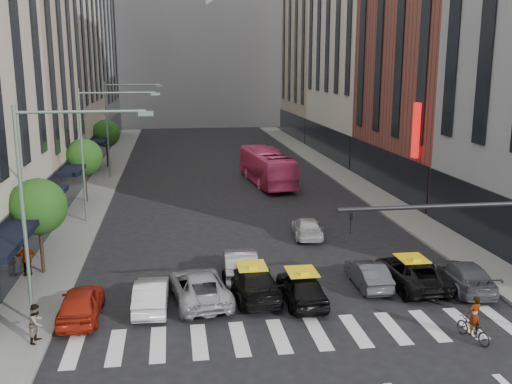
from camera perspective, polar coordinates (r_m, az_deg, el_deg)
name	(u,v)px	position (r m, az deg, el deg)	size (l,w,h in m)	color
ground	(312,352)	(22.53, 5.64, -15.66)	(160.00, 160.00, 0.00)	black
sidewalk_left	(97,191)	(50.76, -15.61, 0.09)	(3.00, 96.00, 0.15)	slate
sidewalk_right	(355,183)	(52.98, 9.88, 0.88)	(3.00, 96.00, 0.15)	slate
building_left_b	(10,47)	(48.74, -23.34, 13.18)	(8.00, 16.00, 24.00)	tan
building_left_d	(81,33)	(85.18, -17.14, 14.97)	(8.00, 18.00, 30.00)	gray
building_right_b	(436,36)	(51.25, 17.57, 14.65)	(8.00, 18.00, 26.00)	brown
building_right_d	(320,42)	(87.12, 6.39, 14.70)	(8.00, 18.00, 28.00)	tan
building_far	(197,22)	(104.60, -5.94, 16.54)	(30.00, 10.00, 36.00)	gray
tree_near	(38,207)	(30.80, -20.95, -1.38)	(2.88, 2.88, 4.95)	black
tree_mid	(84,157)	(46.26, -16.82, 3.34)	(2.88, 2.88, 4.95)	black
tree_far	(106,133)	(61.99, -14.77, 5.68)	(2.88, 2.88, 4.95)	black
streetlamp_near	(46,187)	(24.23, -20.26, 0.52)	(5.38, 0.25, 9.00)	gray
streetlamp_mid	(96,137)	(39.83, -15.72, 5.28)	(5.38, 0.25, 9.00)	gray
streetlamp_far	(117,117)	(55.65, -13.73, 7.33)	(5.38, 0.25, 9.00)	gray
liberty_sign	(416,130)	(43.25, 15.72, 5.95)	(0.30, 0.70, 4.00)	red
car_red	(81,303)	(25.89, -17.12, -10.57)	(1.67, 4.16, 1.42)	#9B1D0E
car_white_front	(151,294)	(26.16, -10.42, -10.03)	(1.43, 4.10, 1.35)	#B9B9B9
car_silver	(199,287)	(26.61, -5.71, -9.39)	(2.36, 5.13, 1.42)	#ADAEB3
taxi_left	(252,281)	(27.02, -0.44, -8.92)	(2.07, 5.09, 1.48)	black
taxi_center	(301,287)	(26.43, 4.57, -9.48)	(1.73, 4.30, 1.46)	black
car_grey_mid	(368,274)	(28.71, 11.16, -8.07)	(1.34, 3.85, 1.27)	#3A3C41
taxi_right	(411,272)	(29.21, 15.24, -7.77)	(2.34, 5.08, 1.41)	black
car_grey_curb	(463,275)	(29.65, 20.03, -7.84)	(1.91, 4.71, 1.37)	#484B51
car_row2_left	(240,264)	(29.19, -1.59, -7.21)	(1.61, 4.62, 1.52)	#AFAEB4
car_row2_right	(307,227)	(36.23, 5.13, -3.54)	(1.72, 4.22, 1.23)	#B8B8B8
bus	(267,167)	(52.02, 1.07, 2.52)	(2.63, 11.25, 3.13)	#EE4681
motorcycle	(473,329)	(24.62, 20.89, -12.72)	(0.61, 1.76, 0.93)	black
rider	(476,299)	(24.13, 21.12, -9.99)	(0.59, 0.38, 1.60)	gray
pedestrian_near	(37,323)	(24.08, -21.09, -12.12)	(0.75, 0.59, 1.54)	gray
pedestrian_far	(27,259)	(31.30, -21.91, -6.23)	(1.04, 0.43, 1.77)	gray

